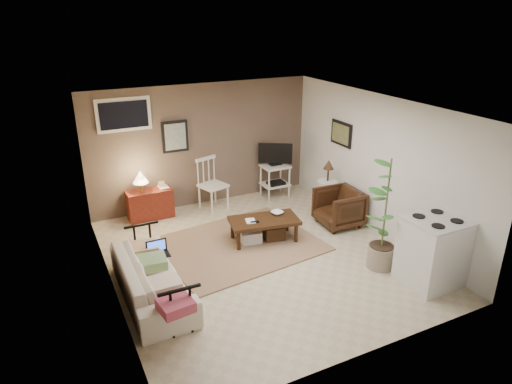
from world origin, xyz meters
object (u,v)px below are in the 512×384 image
red_console (149,201)px  stove (432,251)px  spindle_chair (213,186)px  coffee_table (263,228)px  sofa (151,272)px  side_table (328,180)px  potted_plant (386,211)px  tv_stand (275,169)px  armchair (339,206)px

red_console → stove: (3.07, -3.95, 0.17)m
red_console → spindle_chair: spindle_chair is taller
coffee_table → red_console: size_ratio=1.28×
sofa → spindle_chair: (1.83, 2.43, 0.10)m
sofa → side_table: side_table is taller
red_console → stove: bearing=-52.2°
side_table → potted_plant: size_ratio=0.60×
coffee_table → potted_plant: (1.22, -1.53, 0.70)m
sofa → red_console: (0.60, 2.53, -0.05)m
coffee_table → spindle_chair: size_ratio=1.21×
sofa → stove: bearing=-111.1°
red_console → side_table: (3.15, -1.23, 0.32)m
potted_plant → tv_stand: bearing=91.7°
side_table → potted_plant: potted_plant is taller
spindle_chair → armchair: (1.77, -1.71, -0.11)m
tv_stand → potted_plant: bearing=-88.3°
stove → tv_stand: bearing=96.7°
sofa → tv_stand: (3.22, 2.42, 0.23)m
sofa → armchair: sofa is taller
tv_stand → side_table: (0.53, -1.11, 0.04)m
sofa → armchair: (3.61, 0.72, -0.01)m
stove → coffee_table: bearing=125.8°
spindle_chair → stove: (1.83, -3.84, 0.03)m
red_console → potted_plant: 4.32m
tv_stand → sofa: bearing=-143.1°
red_console → side_table: 3.39m
tv_stand → armchair: size_ratio=1.55×
red_console → armchair: size_ratio=1.29×
tv_stand → potted_plant: size_ratio=0.65×
side_table → sofa: bearing=-160.8°
side_table → coffee_table: bearing=-161.7°
sofa → side_table: size_ratio=1.86×
tv_stand → armchair: tv_stand is taller
spindle_chair → side_table: (1.92, -1.12, 0.17)m
sofa → potted_plant: size_ratio=1.11×
coffee_table → tv_stand: 2.04m
red_console → stove: size_ratio=0.95×
spindle_chair → potted_plant: 3.56m
side_table → stove: (-0.08, -2.72, -0.15)m
red_console → side_table: bearing=-21.3°
coffee_table → side_table: 1.79m
coffee_table → armchair: 1.52m
coffee_table → spindle_chair: spindle_chair is taller
armchair → potted_plant: bearing=-8.8°
coffee_table → armchair: size_ratio=1.65×
red_console → side_table: size_ratio=0.91×
spindle_chair → stove: spindle_chair is taller
coffee_table → side_table: (1.65, 0.55, 0.41)m
potted_plant → sofa: bearing=166.8°
sofa → stove: stove is taller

